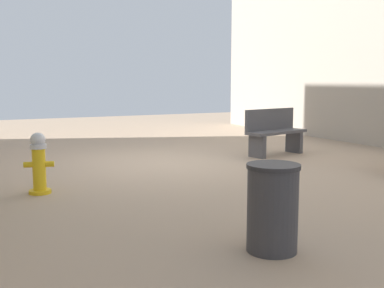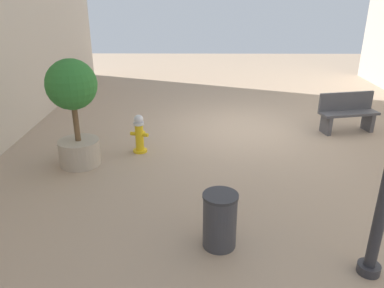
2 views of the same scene
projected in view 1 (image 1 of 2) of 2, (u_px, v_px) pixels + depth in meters
The scene contains 4 objects.
ground_plane at pixel (161, 163), 8.77m from camera, with size 23.40×23.40×0.00m, color tan.
fire_hydrant at pixel (39, 163), 6.34m from camera, with size 0.40×0.37×0.84m.
bench_near at pixel (274, 132), 9.68m from camera, with size 1.47×0.72×0.95m.
trash_bin at pixel (273, 208), 4.18m from camera, with size 0.48×0.48×0.80m.
Camera 1 is at (3.35, 7.99, 1.52)m, focal length 43.77 mm.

